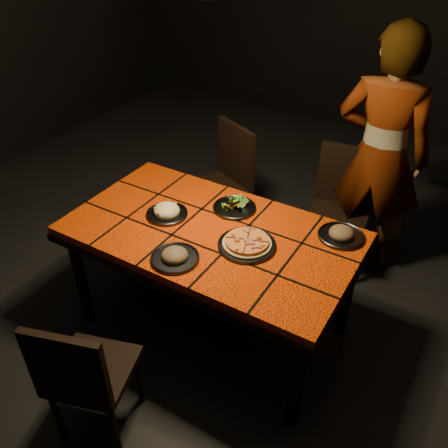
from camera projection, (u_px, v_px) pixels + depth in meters
The scene contains 11 objects.
room_shell at pixel (208, 99), 2.19m from camera, with size 6.04×7.04×3.08m.
dining_table at pixel (211, 241), 2.67m from camera, with size 1.62×0.92×0.75m.
chair_near at pixel (83, 374), 2.18m from camera, with size 0.47×0.47×0.82m.
chair_far_left at pixel (225, 177), 3.57m from camera, with size 0.54×0.54×0.91m.
chair_far_right at pixel (341, 202), 3.31m from camera, with size 0.46×0.46×0.89m.
diner at pixel (380, 156), 3.11m from camera, with size 0.63×0.41×1.72m, color brown.
plate_pizza at pixel (247, 244), 2.50m from camera, with size 0.33×0.33×0.04m.
plate_pasta at pixel (167, 212), 2.74m from camera, with size 0.24×0.24×0.08m.
plate_salad at pixel (235, 205), 2.79m from camera, with size 0.26×0.26×0.07m.
plate_mushroom_a at pixel (175, 256), 2.41m from camera, with size 0.25×0.25×0.08m.
plate_mushroom_b at pixel (341, 234), 2.56m from camera, with size 0.25×0.25×0.08m.
Camera 1 is at (1.16, -1.78, 2.30)m, focal length 38.00 mm.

